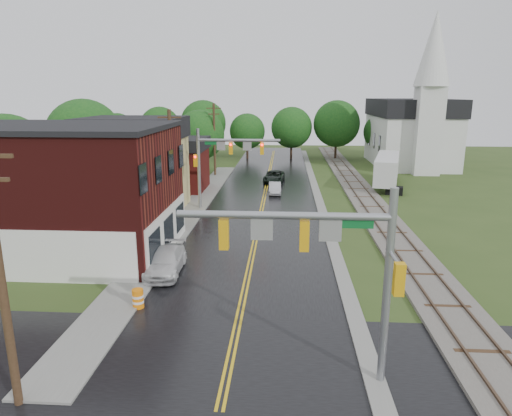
# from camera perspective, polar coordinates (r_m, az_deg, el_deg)

# --- Properties ---
(ground) EXTENTS (160.00, 160.00, 0.00)m
(ground) POSITION_cam_1_polar(r_m,az_deg,el_deg) (16.44, -4.62, -24.14)
(ground) COLOR #2F451A
(ground) RESTS_ON ground
(main_road) EXTENTS (10.00, 90.00, 0.02)m
(main_road) POSITION_cam_1_polar(r_m,az_deg,el_deg) (43.99, 0.91, 0.77)
(main_road) COLOR black
(main_road) RESTS_ON ground
(cross_road) EXTENTS (60.00, 9.00, 0.02)m
(cross_road) POSITION_cam_1_polar(r_m,az_deg,el_deg) (18.03, -3.66, -20.23)
(cross_road) COLOR black
(cross_road) RESTS_ON ground
(curb_right) EXTENTS (0.80, 70.00, 0.12)m
(curb_right) POSITION_cam_1_polar(r_m,az_deg,el_deg) (48.94, 7.52, 2.02)
(curb_right) COLOR gray
(curb_right) RESTS_ON ground
(sidewalk_left) EXTENTS (2.40, 50.00, 0.12)m
(sidewalk_left) POSITION_cam_1_polar(r_m,az_deg,el_deg) (39.95, -8.36, -0.76)
(sidewalk_left) COLOR gray
(sidewalk_left) RESTS_ON ground
(brick_building) EXTENTS (14.30, 10.30, 8.30)m
(brick_building) POSITION_cam_1_polar(r_m,az_deg,el_deg) (31.89, -23.51, 2.07)
(brick_building) COLOR #420F0E
(brick_building) RESTS_ON ground
(yellow_house) EXTENTS (8.00, 7.00, 6.40)m
(yellow_house) POSITION_cam_1_polar(r_m,az_deg,el_deg) (41.47, -14.75, 4.00)
(yellow_house) COLOR tan
(yellow_house) RESTS_ON ground
(darkred_building) EXTENTS (7.00, 6.00, 4.40)m
(darkred_building) POSITION_cam_1_polar(r_m,az_deg,el_deg) (49.88, -10.39, 4.71)
(darkred_building) COLOR #3F0F0C
(darkred_building) RESTS_ON ground
(church) EXTENTS (10.40, 18.40, 20.00)m
(church) POSITION_cam_1_polar(r_m,az_deg,el_deg) (69.01, 19.02, 9.78)
(church) COLOR silver
(church) RESTS_ON ground
(railroad) EXTENTS (3.20, 80.00, 0.30)m
(railroad) POSITION_cam_1_polar(r_m,az_deg,el_deg) (49.45, 12.86, 2.04)
(railroad) COLOR #59544C
(railroad) RESTS_ON ground
(traffic_signal_near) EXTENTS (7.34, 0.30, 7.20)m
(traffic_signal_near) POSITION_cam_1_polar(r_m,az_deg,el_deg) (15.71, 8.77, -5.37)
(traffic_signal_near) COLOR gray
(traffic_signal_near) RESTS_ON ground
(traffic_signal_far) EXTENTS (7.34, 0.43, 7.20)m
(traffic_signal_far) POSITION_cam_1_polar(r_m,az_deg,el_deg) (40.46, -4.22, 6.72)
(traffic_signal_far) COLOR gray
(traffic_signal_far) RESTS_ON ground
(utility_pole_a) EXTENTS (1.80, 0.28, 9.00)m
(utility_pole_a) POSITION_cam_1_polar(r_m,az_deg,el_deg) (16.44, -29.35, -7.12)
(utility_pole_a) COLOR #382616
(utility_pole_a) RESTS_ON ground
(utility_pole_b) EXTENTS (1.80, 0.28, 9.00)m
(utility_pole_b) POSITION_cam_1_polar(r_m,az_deg,el_deg) (36.27, -10.52, 5.26)
(utility_pole_b) COLOR #382616
(utility_pole_b) RESTS_ON ground
(utility_pole_c) EXTENTS (1.80, 0.28, 9.00)m
(utility_pole_c) POSITION_cam_1_polar(r_m,az_deg,el_deg) (57.69, -5.23, 8.66)
(utility_pole_c) COLOR #382616
(utility_pole_c) RESTS_ON ground
(tree_left_a) EXTENTS (6.80, 6.80, 8.67)m
(tree_left_a) POSITION_cam_1_polar(r_m,az_deg,el_deg) (41.29, -28.52, 5.40)
(tree_left_a) COLOR black
(tree_left_a) RESTS_ON ground
(tree_left_b) EXTENTS (7.60, 7.60, 9.69)m
(tree_left_b) POSITION_cam_1_polar(r_m,az_deg,el_deg) (49.07, -20.47, 8.05)
(tree_left_b) COLOR black
(tree_left_b) RESTS_ON ground
(tree_left_c) EXTENTS (6.00, 6.00, 7.65)m
(tree_left_c) POSITION_cam_1_polar(r_m,az_deg,el_deg) (55.28, -13.19, 7.90)
(tree_left_c) COLOR black
(tree_left_c) RESTS_ON ground
(tree_left_e) EXTENTS (6.40, 6.40, 8.16)m
(tree_left_e) POSITION_cam_1_polar(r_m,az_deg,el_deg) (59.89, -6.91, 8.91)
(tree_left_e) COLOR black
(tree_left_e) RESTS_ON ground
(suv_dark) EXTENTS (2.59, 4.98, 1.34)m
(suv_dark) POSITION_cam_1_polar(r_m,az_deg,el_deg) (53.61, 2.28, 3.92)
(suv_dark) COLOR black
(suv_dark) RESTS_ON ground
(sedan_silver) EXTENTS (1.35, 3.60, 1.18)m
(sedan_silver) POSITION_cam_1_polar(r_m,az_deg,el_deg) (47.45, 2.38, 2.48)
(sedan_silver) COLOR #AEAEB3
(sedan_silver) RESTS_ON ground
(pickup_white) EXTENTS (2.07, 4.74, 1.36)m
(pickup_white) POSITION_cam_1_polar(r_m,az_deg,el_deg) (27.18, -11.21, -6.58)
(pickup_white) COLOR silver
(pickup_white) RESTS_ON ground
(semi_trailer) EXTENTS (4.84, 10.90, 3.46)m
(semi_trailer) POSITION_cam_1_polar(r_m,az_deg,el_deg) (52.79, 16.08, 4.78)
(semi_trailer) COLOR black
(semi_trailer) RESTS_ON ground
(construction_barrel) EXTENTS (0.62, 0.62, 0.97)m
(construction_barrel) POSITION_cam_1_polar(r_m,az_deg,el_deg) (23.29, -14.54, -10.92)
(construction_barrel) COLOR orange
(construction_barrel) RESTS_ON ground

